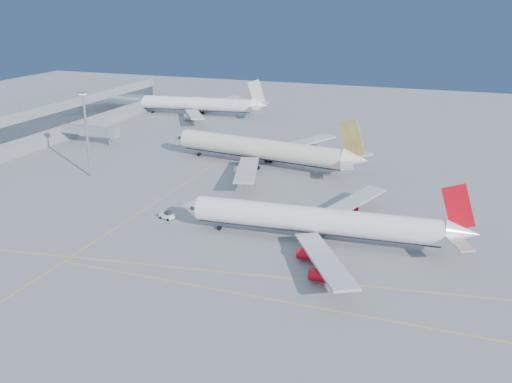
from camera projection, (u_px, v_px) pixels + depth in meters
name	position (u px, v px, depth m)	size (l,w,h in m)	color
ground	(268.00, 263.00, 117.26)	(500.00, 500.00, 0.00)	slate
terminal	(65.00, 114.00, 227.54)	(18.40, 110.00, 15.00)	gray
jet_bridge	(92.00, 131.00, 209.68)	(23.60, 3.60, 6.90)	gray
taxiway_lines	(215.00, 241.00, 127.65)	(118.86, 140.00, 0.02)	#F5B50D
airliner_virgin	(321.00, 221.00, 125.71)	(66.49, 59.63, 16.40)	white
airliner_etihad	(264.00, 149.00, 182.32)	(70.18, 64.21, 18.35)	beige
airliner_third	(199.00, 104.00, 260.60)	(64.96, 59.57, 17.42)	white
pushback_tug	(167.00, 215.00, 140.06)	(4.01, 3.03, 2.05)	white
light_mast	(86.00, 127.00, 168.72)	(2.22, 2.22, 25.70)	gray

